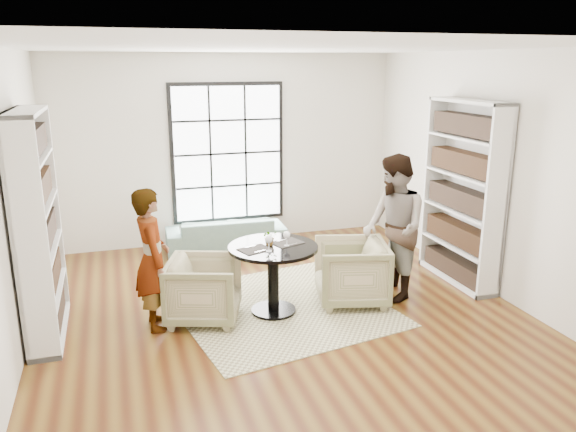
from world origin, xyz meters
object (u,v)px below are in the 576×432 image
object	(u,v)px
pedestal_table	(273,265)
armchair_left	(204,290)
armchair_right	(351,272)
person_right	(394,228)
sofa	(226,234)
wine_glass_left	(269,240)
wine_glass_right	(287,235)
person_left	(152,259)
flower_centerpiece	(270,237)

from	to	relation	value
pedestal_table	armchair_left	world-z (taller)	pedestal_table
armchair_right	person_right	size ratio (longest dim) A/B	0.47
pedestal_table	person_right	distance (m)	1.57
armchair_left	armchair_right	xyz separation A→B (m)	(1.79, -0.04, 0.02)
sofa	armchair_right	distance (m)	2.63
person_right	wine_glass_left	xyz separation A→B (m)	(-1.64, -0.18, 0.06)
armchair_left	wine_glass_left	bearing A→B (deg)	-88.56
wine_glass_left	sofa	bearing A→B (deg)	89.57
wine_glass_right	pedestal_table	bearing A→B (deg)	160.91
pedestal_table	armchair_right	bearing A→B (deg)	0.31
armchair_left	wine_glass_right	distance (m)	1.12
armchair_right	wine_glass_left	xyz separation A→B (m)	(-1.09, -0.18, 0.57)
person_left	armchair_right	bearing A→B (deg)	-94.78
sofa	armchair_left	size ratio (longest dim) A/B	2.28
pedestal_table	wine_glass_right	xyz separation A→B (m)	(0.15, -0.05, 0.36)
sofa	armchair_left	bearing A→B (deg)	75.54
armchair_right	flower_centerpiece	size ratio (longest dim) A/B	4.53
sofa	person_right	size ratio (longest dim) A/B	1.02
sofa	wine_glass_left	bearing A→B (deg)	92.17
sofa	flower_centerpiece	world-z (taller)	flower_centerpiece
pedestal_table	armchair_left	xyz separation A→B (m)	(-0.80, 0.05, -0.23)
person_right	wine_glass_right	xyz separation A→B (m)	(-1.39, -0.06, 0.05)
armchair_right	flower_centerpiece	xyz separation A→B (m)	(-1.01, 0.05, 0.53)
pedestal_table	sofa	bearing A→B (deg)	91.87
armchair_left	wine_glass_right	xyz separation A→B (m)	(0.95, -0.10, 0.58)
sofa	wine_glass_left	xyz separation A→B (m)	(-0.02, -2.57, 0.69)
pedestal_table	wine_glass_right	bearing A→B (deg)	-19.09
pedestal_table	armchair_right	world-z (taller)	pedestal_table
person_left	flower_centerpiece	world-z (taller)	person_left
wine_glass_right	sofa	bearing A→B (deg)	95.29
pedestal_table	wine_glass_right	distance (m)	0.39
wine_glass_right	person_right	bearing A→B (deg)	2.34
wine_glass_left	wine_glass_right	xyz separation A→B (m)	(0.25, 0.12, -0.01)
sofa	person_right	xyz separation A→B (m)	(1.62, -2.40, 0.63)
armchair_left	person_right	bearing A→B (deg)	-72.24
armchair_right	wine_glass_left	size ratio (longest dim) A/B	4.48
person_left	person_right	world-z (taller)	person_right
armchair_right	armchair_left	bearing A→B (deg)	-76.98
person_left	flower_centerpiece	distance (m)	1.33
pedestal_table	person_right	size ratio (longest dim) A/B	0.57
wine_glass_right	armchair_left	bearing A→B (deg)	174.10
flower_centerpiece	person_right	bearing A→B (deg)	-1.74
person_left	person_right	xyz separation A→B (m)	(2.89, -0.04, 0.11)
person_left	sofa	bearing A→B (deg)	-32.15
sofa	flower_centerpiece	xyz separation A→B (m)	(0.06, -2.35, 0.65)
flower_centerpiece	sofa	bearing A→B (deg)	91.36
sofa	armchair_left	world-z (taller)	armchair_left
person_right	wine_glass_left	world-z (taller)	person_right
wine_glass_left	wine_glass_right	distance (m)	0.27
armchair_right	person_right	world-z (taller)	person_right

